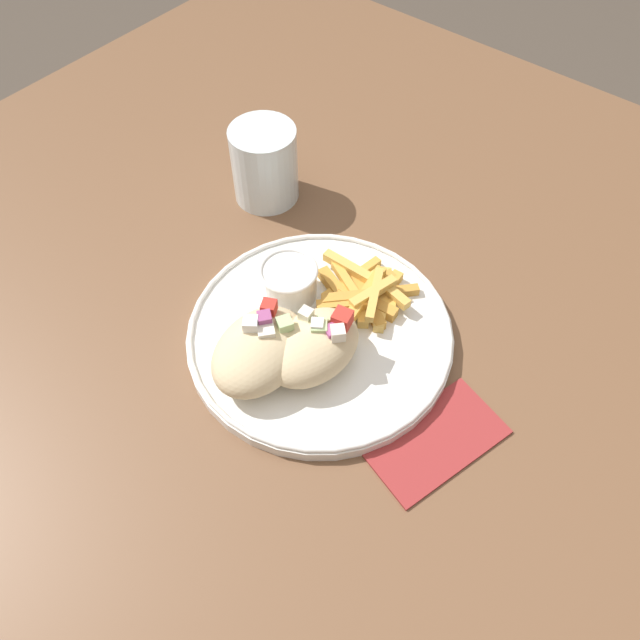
{
  "coord_description": "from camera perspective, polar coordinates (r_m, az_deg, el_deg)",
  "views": [
    {
      "loc": [
        -0.33,
        -0.29,
        1.3
      ],
      "look_at": [
        -0.03,
        -0.05,
        0.78
      ],
      "focal_mm": 35.0,
      "sensor_mm": 36.0,
      "label": 1
    }
  ],
  "objects": [
    {
      "name": "pita_sandwich_far",
      "position": [
        0.62,
        -5.52,
        -2.78
      ],
      "size": [
        0.12,
        0.1,
        0.06
      ],
      "rotation": [
        0.0,
        0.0,
        0.12
      ],
      "color": "beige",
      "rests_on": "plate"
    },
    {
      "name": "fries_pile",
      "position": [
        0.69,
        4.09,
        2.42
      ],
      "size": [
        0.11,
        0.12,
        0.03
      ],
      "color": "gold",
      "rests_on": "plate"
    },
    {
      "name": "ground_plane",
      "position": [
        1.37,
        -0.8,
        -17.62
      ],
      "size": [
        10.0,
        10.0,
        0.0
      ],
      "primitive_type": "plane",
      "color": "#4C4238"
    },
    {
      "name": "plate",
      "position": [
        0.67,
        0.0,
        -1.24
      ],
      "size": [
        0.29,
        0.29,
        0.02
      ],
      "color": "white",
      "rests_on": "table"
    },
    {
      "name": "table",
      "position": [
        0.78,
        -1.36,
        -1.58
      ],
      "size": [
        1.19,
        1.19,
        0.74
      ],
      "color": "brown",
      "rests_on": "ground_plane"
    },
    {
      "name": "sauce_ramekin",
      "position": [
        0.68,
        -2.87,
        3.63
      ],
      "size": [
        0.06,
        0.06,
        0.04
      ],
      "color": "white",
      "rests_on": "plate"
    },
    {
      "name": "napkin",
      "position": [
        0.62,
        10.49,
        -10.74
      ],
      "size": [
        0.15,
        0.11,
        0.0
      ],
      "rotation": [
        0.0,
        0.0,
        -0.28
      ],
      "color": "maroon",
      "rests_on": "table"
    },
    {
      "name": "water_glass",
      "position": [
        0.8,
        -5.06,
        13.74
      ],
      "size": [
        0.08,
        0.08,
        0.1
      ],
      "color": "silver",
      "rests_on": "table"
    },
    {
      "name": "pita_sandwich_near",
      "position": [
        0.62,
        -0.63,
        -2.4
      ],
      "size": [
        0.12,
        0.09,
        0.06
      ],
      "rotation": [
        0.0,
        0.0,
        -0.11
      ],
      "color": "beige",
      "rests_on": "plate"
    }
  ]
}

